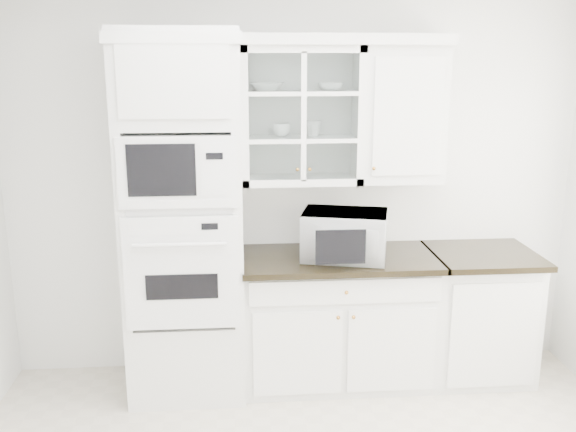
{
  "coord_description": "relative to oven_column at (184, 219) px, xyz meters",
  "views": [
    {
      "loc": [
        -0.4,
        -2.67,
        2.24
      ],
      "look_at": [
        -0.1,
        1.05,
        1.3
      ],
      "focal_mm": 40.0,
      "sensor_mm": 36.0,
      "label": 1
    }
  ],
  "objects": [
    {
      "name": "room_shell",
      "position": [
        0.75,
        -0.99,
        0.58
      ],
      "size": [
        4.0,
        3.5,
        2.7
      ],
      "color": "white",
      "rests_on": "ground"
    },
    {
      "name": "oven_column",
      "position": [
        0.0,
        0.0,
        0.0
      ],
      "size": [
        0.76,
        0.68,
        2.4
      ],
      "color": "white",
      "rests_on": "ground"
    },
    {
      "name": "base_cabinet_run",
      "position": [
        1.03,
        0.03,
        -0.74
      ],
      "size": [
        1.32,
        0.67,
        0.92
      ],
      "color": "white",
      "rests_on": "ground"
    },
    {
      "name": "extra_base_cabinet",
      "position": [
        2.03,
        0.03,
        -0.74
      ],
      "size": [
        0.72,
        0.67,
        0.92
      ],
      "color": "white",
      "rests_on": "ground"
    },
    {
      "name": "upper_cabinet_glass",
      "position": [
        0.78,
        0.17,
        0.65
      ],
      "size": [
        0.8,
        0.33,
        0.9
      ],
      "color": "white",
      "rests_on": "room_shell"
    },
    {
      "name": "upper_cabinet_solid",
      "position": [
        1.46,
        0.17,
        0.65
      ],
      "size": [
        0.55,
        0.33,
        0.9
      ],
      "primitive_type": "cube",
      "color": "white",
      "rests_on": "room_shell"
    },
    {
      "name": "crown_molding",
      "position": [
        0.68,
        0.14,
        1.14
      ],
      "size": [
        2.14,
        0.38,
        0.07
      ],
      "primitive_type": "cube",
      "color": "white",
      "rests_on": "room_shell"
    },
    {
      "name": "countertop_microwave",
      "position": [
        1.06,
        -0.02,
        -0.12
      ],
      "size": [
        0.64,
        0.58,
        0.32
      ],
      "primitive_type": "imported",
      "rotation": [
        0.0,
        0.0,
        2.89
      ],
      "color": "white",
      "rests_on": "base_cabinet_run"
    },
    {
      "name": "bowl_a",
      "position": [
        0.56,
        0.17,
        0.84
      ],
      "size": [
        0.26,
        0.26,
        0.05
      ],
      "primitive_type": "imported",
      "rotation": [
        0.0,
        0.0,
        -0.19
      ],
      "color": "white",
      "rests_on": "upper_cabinet_glass"
    },
    {
      "name": "bowl_b",
      "position": [
        0.98,
        0.18,
        0.84
      ],
      "size": [
        0.19,
        0.19,
        0.05
      ],
      "primitive_type": "imported",
      "rotation": [
        0.0,
        0.0,
        0.13
      ],
      "color": "white",
      "rests_on": "upper_cabinet_glass"
    },
    {
      "name": "cup_a",
      "position": [
        0.65,
        0.17,
        0.56
      ],
      "size": [
        0.14,
        0.14,
        0.09
      ],
      "primitive_type": "imported",
      "rotation": [
        0.0,
        0.0,
        -0.24
      ],
      "color": "white",
      "rests_on": "upper_cabinet_glass"
    },
    {
      "name": "cup_b",
      "position": [
        0.86,
        0.19,
        0.56
      ],
      "size": [
        0.14,
        0.14,
        0.1
      ],
      "primitive_type": "imported",
      "rotation": [
        0.0,
        0.0,
        -0.32
      ],
      "color": "white",
      "rests_on": "upper_cabinet_glass"
    }
  ]
}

